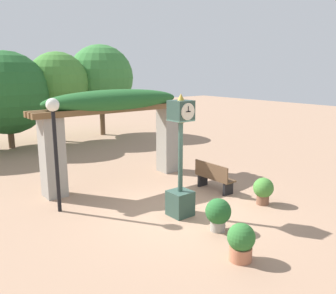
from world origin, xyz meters
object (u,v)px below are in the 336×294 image
pedestal_clock (180,166)px  potted_plant_far_left (263,189)px  potted_plant_near_right (218,213)px  park_bench (214,177)px  lamp_post (54,129)px  potted_plant_near_left (241,241)px

pedestal_clock → potted_plant_far_left: (2.30, -0.86, -0.89)m
potted_plant_near_right → park_bench: (1.94, 2.03, -0.01)m
pedestal_clock → lamp_post: bearing=136.8°
pedestal_clock → potted_plant_far_left: bearing=-20.5°
pedestal_clock → potted_plant_near_left: bearing=-101.9°
pedestal_clock → potted_plant_near_right: bearing=-85.1°
pedestal_clock → park_bench: (2.05, 0.80, -0.89)m
potted_plant_far_left → lamp_post: (-4.64, 3.05, 1.79)m
potted_plant_far_left → park_bench: 1.68m
potted_plant_near_left → potted_plant_far_left: 3.22m
potted_plant_far_left → lamp_post: lamp_post is taller
potted_plant_near_left → pedestal_clock: bearing=78.1°
park_bench → potted_plant_far_left: bearing=-171.3°
potted_plant_far_left → potted_plant_near_left: bearing=-150.8°
potted_plant_near_right → pedestal_clock: bearing=94.9°
potted_plant_near_right → lamp_post: size_ratio=0.26×
potted_plant_near_left → potted_plant_near_right: (0.62, 1.20, 0.03)m
lamp_post → pedestal_clock: bearing=-43.2°
potted_plant_far_left → lamp_post: bearing=146.6°
pedestal_clock → park_bench: bearing=21.3°
pedestal_clock → potted_plant_near_left: size_ratio=4.07×
potted_plant_near_left → potted_plant_far_left: potted_plant_near_left is taller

